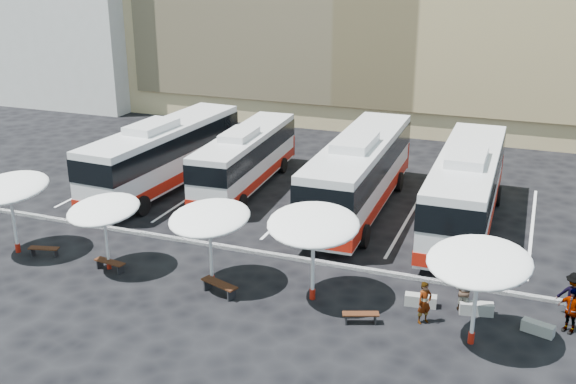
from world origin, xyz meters
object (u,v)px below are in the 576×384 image
(passenger_0, at_px, (425,303))
(bus_3, at_px, (466,187))
(sunshade_4, at_px, (479,262))
(wood_bench_2, at_px, (219,286))
(wood_bench_3, at_px, (361,316))
(passenger_1, at_px, (464,290))
(conc_bench_1, at_px, (476,308))
(bus_1, at_px, (246,157))
(passenger_2, at_px, (571,310))
(wood_bench_0, at_px, (44,250))
(wood_bench_1, at_px, (110,263))
(sunshade_0, at_px, (9,188))
(bus_0, at_px, (165,153))
(bus_2, at_px, (359,172))
(conc_bench_2, at_px, (538,328))
(passenger_3, at_px, (573,296))
(sunshade_2, at_px, (209,218))
(sunshade_3, at_px, (313,225))
(conc_bench_0, at_px, (421,300))
(sunshade_1, at_px, (104,210))

(passenger_0, bearing_deg, bus_3, 42.08)
(sunshade_4, distance_m, passenger_0, 3.03)
(bus_3, height_order, wood_bench_2, bus_3)
(wood_bench_3, height_order, passenger_1, passenger_1)
(conc_bench_1, bearing_deg, bus_1, 143.88)
(passenger_2, bearing_deg, conc_bench_1, -149.24)
(wood_bench_0, xyz_separation_m, wood_bench_1, (3.63, -0.18, 0.02))
(sunshade_0, relative_size, wood_bench_1, 2.67)
(bus_0, distance_m, bus_2, 11.39)
(conc_bench_2, relative_size, passenger_1, 0.66)
(passenger_3, bearing_deg, wood_bench_0, 21.18)
(sunshade_2, xyz_separation_m, wood_bench_3, (6.51, -0.82, -2.61))
(bus_3, xyz_separation_m, wood_bench_1, (-13.49, -10.36, -1.79))
(sunshade_3, distance_m, passenger_0, 4.99)
(bus_0, height_order, sunshade_4, bus_0)
(wood_bench_2, bearing_deg, wood_bench_3, -1.37)
(conc_bench_0, bearing_deg, conc_bench_1, 2.89)
(sunshade_1, bearing_deg, passenger_0, 1.43)
(wood_bench_3, distance_m, passenger_1, 4.14)
(wood_bench_0, xyz_separation_m, wood_bench_2, (8.96, -0.44, 0.07))
(bus_2, height_order, bus_3, bus_2)
(wood_bench_1, distance_m, conc_bench_1, 15.17)
(wood_bench_0, distance_m, passenger_3, 22.18)
(wood_bench_1, height_order, conc_bench_0, conc_bench_0)
(sunshade_1, relative_size, wood_bench_3, 2.71)
(bus_2, relative_size, conc_bench_2, 11.87)
(sunshade_0, bearing_deg, sunshade_2, 1.93)
(sunshade_0, xyz_separation_m, conc_bench_1, (20.10, 1.70, -2.85))
(conc_bench_1, distance_m, passenger_0, 2.27)
(bus_3, distance_m, conc_bench_0, 8.88)
(sunshade_2, distance_m, passenger_2, 13.86)
(sunshade_1, distance_m, sunshade_4, 15.29)
(conc_bench_1, distance_m, passenger_3, 3.54)
(sunshade_0, bearing_deg, passenger_3, 6.61)
(bus_0, bearing_deg, conc_bench_2, -21.00)
(conc_bench_2, bearing_deg, passenger_2, 28.29)
(passenger_1, bearing_deg, bus_1, -21.02)
(passenger_0, bearing_deg, bus_0, 102.42)
(conc_bench_2, height_order, passenger_1, passenger_1)
(wood_bench_2, xyz_separation_m, passenger_2, (12.96, 1.98, 0.46))
(conc_bench_2, bearing_deg, bus_1, 146.20)
(sunshade_4, bearing_deg, wood_bench_0, 178.48)
(conc_bench_1, bearing_deg, sunshade_0, -175.16)
(sunshade_4, height_order, passenger_3, sunshade_4)
(conc_bench_1, bearing_deg, passenger_2, -1.36)
(wood_bench_0, relative_size, conc_bench_1, 1.13)
(wood_bench_1, bearing_deg, bus_1, 85.50)
(passenger_3, bearing_deg, sunshade_2, 24.21)
(sunshade_2, xyz_separation_m, sunshade_3, (4.25, 0.30, 0.23))
(bus_2, xyz_separation_m, sunshade_0, (-13.07, -10.58, 0.91))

